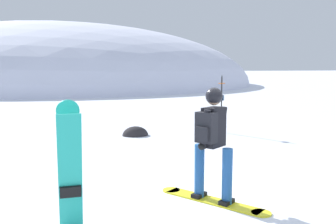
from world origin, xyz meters
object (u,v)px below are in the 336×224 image
object	(u,v)px
piste_marker_near	(222,100)
spare_snowboard	(70,167)
snowboarder_main	(212,142)
rock_dark	(135,135)

from	to	relation	value
piste_marker_near	spare_snowboard	bearing A→B (deg)	-128.08
snowboarder_main	piste_marker_near	bearing A→B (deg)	64.34
snowboarder_main	rock_dark	xyz separation A→B (m)	(-0.00, 5.71, -0.92)
piste_marker_near	rock_dark	distance (m)	2.83
spare_snowboard	piste_marker_near	size ratio (longest dim) A/B	0.92
snowboarder_main	piste_marker_near	distance (m)	6.09
snowboarder_main	spare_snowboard	bearing A→B (deg)	-166.71
snowboarder_main	piste_marker_near	xyz separation A→B (m)	(2.63, 5.48, 0.09)
spare_snowboard	piste_marker_near	world-z (taller)	piste_marker_near
snowboarder_main	spare_snowboard	xyz separation A→B (m)	(-2.04, -0.48, -0.09)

